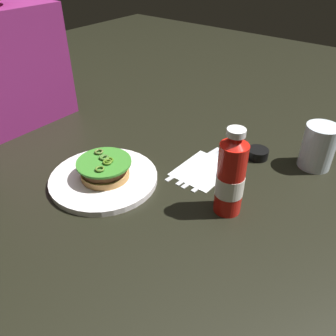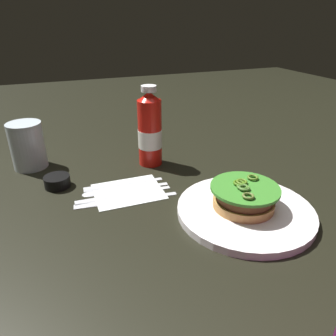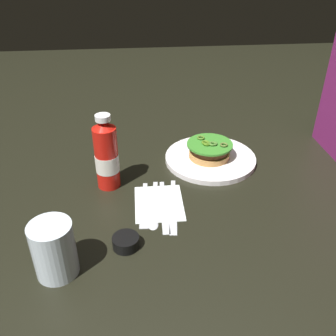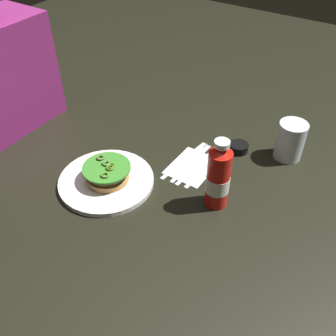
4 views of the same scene
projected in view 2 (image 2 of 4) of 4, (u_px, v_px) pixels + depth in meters
ground_plane at (163, 197)px, 0.70m from camera, size 3.00×3.00×0.00m
dinner_plate at (245, 211)px, 0.64m from camera, size 0.27×0.27×0.02m
burger_sandwich at (244, 197)px, 0.63m from camera, size 0.14×0.14×0.05m
ketchup_bottle at (150, 131)px, 0.82m from camera, size 0.06×0.06×0.21m
water_glass at (28, 146)px, 0.82m from camera, size 0.09×0.09×0.12m
condiment_cup at (57, 181)px, 0.74m from camera, size 0.06×0.06×0.03m
napkin at (128, 191)px, 0.72m from camera, size 0.15×0.12×0.00m
fork_utensil at (117, 184)px, 0.75m from camera, size 0.19×0.03×0.00m
spoon_utensil at (114, 189)px, 0.72m from camera, size 0.20×0.04×0.00m
steak_knife at (118, 194)px, 0.70m from camera, size 0.22×0.02×0.00m
butter_knife at (120, 199)px, 0.68m from camera, size 0.22×0.04×0.00m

